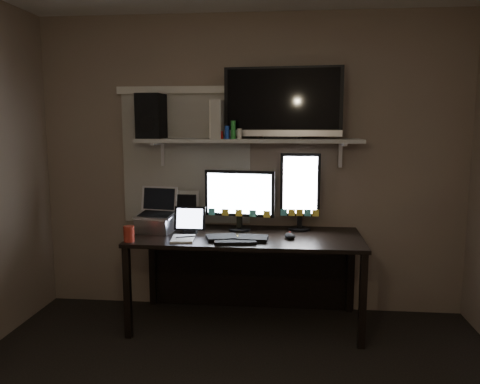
# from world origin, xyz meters

# --- Properties ---
(back_wall) EXTENTS (3.60, 0.00, 3.60)m
(back_wall) POSITION_xyz_m (0.00, 1.80, 1.25)
(back_wall) COLOR #736152
(back_wall) RESTS_ON floor
(window_blinds) EXTENTS (1.10, 0.02, 1.10)m
(window_blinds) POSITION_xyz_m (-0.55, 1.79, 1.30)
(window_blinds) COLOR #B3ACA0
(window_blinds) RESTS_ON back_wall
(desk) EXTENTS (1.80, 0.75, 0.73)m
(desk) POSITION_xyz_m (0.00, 1.55, 0.55)
(desk) COLOR black
(desk) RESTS_ON floor
(wall_shelf) EXTENTS (1.80, 0.35, 0.03)m
(wall_shelf) POSITION_xyz_m (0.00, 1.62, 1.46)
(wall_shelf) COLOR #ADACA8
(wall_shelf) RESTS_ON back_wall
(monitor_landscape) EXTENTS (0.58, 0.14, 0.51)m
(monitor_landscape) POSITION_xyz_m (-0.07, 1.59, 0.98)
(monitor_landscape) COLOR black
(monitor_landscape) RESTS_ON desk
(monitor_portrait) EXTENTS (0.32, 0.07, 0.65)m
(monitor_portrait) POSITION_xyz_m (0.42, 1.65, 1.05)
(monitor_portrait) COLOR black
(monitor_portrait) RESTS_ON desk
(keyboard) EXTENTS (0.49, 0.24, 0.03)m
(keyboard) POSITION_xyz_m (-0.06, 1.27, 0.74)
(keyboard) COLOR black
(keyboard) RESTS_ON desk
(mouse) EXTENTS (0.11, 0.14, 0.04)m
(mouse) POSITION_xyz_m (0.34, 1.35, 0.75)
(mouse) COLOR black
(mouse) RESTS_ON desk
(notepad) EXTENTS (0.19, 0.25, 0.01)m
(notepad) POSITION_xyz_m (-0.47, 1.24, 0.74)
(notepad) COLOR silver
(notepad) RESTS_ON desk
(tablet) EXTENTS (0.25, 0.11, 0.22)m
(tablet) POSITION_xyz_m (-0.45, 1.44, 0.84)
(tablet) COLOR black
(tablet) RESTS_ON desk
(file_sorter) EXTENTS (0.24, 0.12, 0.30)m
(file_sorter) POSITION_xyz_m (-0.57, 1.72, 0.88)
(file_sorter) COLOR black
(file_sorter) RESTS_ON desk
(laptop) EXTENTS (0.35, 0.30, 0.35)m
(laptop) POSITION_xyz_m (-0.73, 1.46, 0.91)
(laptop) COLOR silver
(laptop) RESTS_ON desk
(cup) EXTENTS (0.09, 0.09, 0.12)m
(cup) POSITION_xyz_m (-0.85, 1.14, 0.79)
(cup) COLOR maroon
(cup) RESTS_ON desk
(sticky_notes) EXTENTS (0.31, 0.24, 0.00)m
(sticky_notes) POSITION_xyz_m (-0.15, 1.29, 0.73)
(sticky_notes) COLOR yellow
(sticky_notes) RESTS_ON desk
(tv) EXTENTS (0.95, 0.25, 0.56)m
(tv) POSITION_xyz_m (0.27, 1.62, 1.76)
(tv) COLOR black
(tv) RESTS_ON wall_shelf
(game_console) EXTENTS (0.10, 0.26, 0.30)m
(game_console) POSITION_xyz_m (-0.24, 1.61, 1.63)
(game_console) COLOR beige
(game_console) RESTS_ON wall_shelf
(speaker) EXTENTS (0.21, 0.25, 0.36)m
(speaker) POSITION_xyz_m (-0.80, 1.63, 1.66)
(speaker) COLOR black
(speaker) RESTS_ON wall_shelf
(bottles) EXTENTS (0.24, 0.10, 0.15)m
(bottles) POSITION_xyz_m (-0.14, 1.54, 1.55)
(bottles) COLOR #A50F0C
(bottles) RESTS_ON wall_shelf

